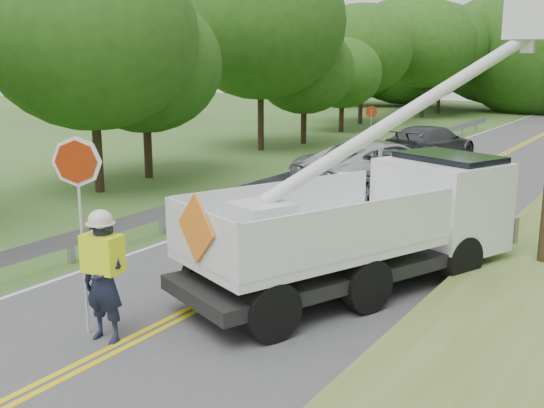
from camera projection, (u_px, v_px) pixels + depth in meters
The scene contains 9 objects.
ground at pixel (40, 388), 8.82m from camera, with size 140.00×140.00×0.00m, color #325120.
road at pixel (406, 203), 20.30m from camera, with size 7.20×96.00×0.03m.
guardrail at pixel (311, 171), 23.04m from camera, with size 0.18×48.00×0.77m.
treeline_left at pixel (325, 44), 36.87m from camera, with size 10.07×55.93×10.11m.
flagger at pixel (103, 271), 10.05m from camera, with size 1.21×0.56×3.31m.
bucket_truck at pixel (400, 205), 12.89m from camera, with size 5.20×7.50×6.96m.
suv_silver at pixel (382, 166), 21.79m from camera, with size 3.00×6.52×1.81m, color silver.
suv_darkgrey at pixel (430, 143), 28.56m from camera, with size 2.29×5.64×1.64m, color #3A3C42.
stop_sign_permanent at pixel (371, 125), 28.26m from camera, with size 0.52×0.20×2.54m.
Camera 1 is at (7.08, -4.99, 4.46)m, focal length 41.67 mm.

